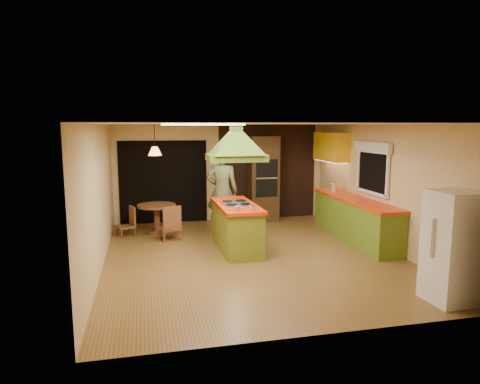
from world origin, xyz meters
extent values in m
plane|color=brown|center=(0.00, 0.00, 0.00)|extent=(6.50, 6.50, 0.00)
plane|color=beige|center=(0.00, 3.25, 1.25)|extent=(5.50, 0.00, 5.50)
plane|color=beige|center=(0.00, -3.25, 1.25)|extent=(5.50, 0.00, 5.50)
plane|color=beige|center=(-2.75, 0.00, 1.25)|extent=(0.00, 6.50, 6.50)
plane|color=beige|center=(2.75, 0.00, 1.25)|extent=(0.00, 6.50, 6.50)
plane|color=silver|center=(0.00, 0.00, 2.50)|extent=(6.50, 6.50, 0.00)
cube|color=#381E14|center=(1.25, 3.23, 1.25)|extent=(2.64, 0.03, 2.50)
cube|color=black|center=(-1.50, 3.23, 1.05)|extent=(2.20, 0.03, 2.10)
cube|color=olive|center=(2.45, 0.60, 0.43)|extent=(0.58, 3.00, 0.86)
cube|color=#E53807|center=(2.45, 0.60, 0.89)|extent=(0.62, 3.05, 0.06)
cube|color=yellow|center=(2.57, 2.20, 1.95)|extent=(0.34, 1.40, 0.70)
cube|color=black|center=(2.72, 0.40, 1.55)|extent=(0.03, 1.16, 0.96)
cube|color=white|center=(2.67, 0.40, 2.02)|extent=(0.10, 1.35, 0.22)
cube|color=white|center=(-1.10, -1.20, 2.48)|extent=(1.20, 0.60, 0.03)
cube|color=olive|center=(-0.21, 0.47, 0.44)|extent=(0.71, 1.79, 0.87)
cube|color=red|center=(-0.21, 0.47, 0.90)|extent=(0.77, 1.87, 0.06)
cube|color=silver|center=(-0.21, 0.47, 0.94)|extent=(0.55, 0.79, 0.02)
cube|color=#56741D|center=(-0.21, 0.47, 1.85)|extent=(1.14, 0.83, 0.13)
pyramid|color=#56741D|center=(-0.21, 0.47, 2.36)|extent=(1.14, 0.83, 0.45)
cube|color=#56741D|center=(-0.21, 0.47, 2.43)|extent=(0.22, 0.22, 0.13)
imported|color=#4F5B30|center=(-0.26, 1.75, 0.99)|extent=(0.82, 0.65, 1.98)
cube|color=white|center=(2.21, -2.72, 0.79)|extent=(0.68, 0.64, 1.59)
cube|color=#4B3318|center=(1.06, 2.95, 1.10)|extent=(0.76, 0.62, 2.20)
cube|color=black|center=(1.06, 2.65, 1.40)|extent=(0.57, 0.05, 0.45)
cube|color=black|center=(1.06, 2.65, 0.90)|extent=(0.57, 0.05, 0.45)
cylinder|color=brown|center=(-1.72, 2.17, 0.65)|extent=(0.89, 0.89, 0.05)
cylinder|color=brown|center=(-1.72, 2.17, 0.34)|extent=(0.14, 0.14, 0.62)
cylinder|color=brown|center=(-1.72, 2.17, 0.03)|extent=(0.50, 0.50, 0.05)
cone|color=#FF9E3F|center=(-1.72, 2.17, 1.90)|extent=(0.32, 0.32, 0.20)
cylinder|color=#FBEBCA|center=(2.40, 1.56, 1.02)|extent=(0.18, 0.18, 0.20)
cylinder|color=beige|center=(2.40, 1.54, 1.01)|extent=(0.17, 0.17, 0.19)
cylinder|color=beige|center=(2.40, 1.53, 1.00)|extent=(0.15, 0.15, 0.17)
camera|label=1|loc=(-1.98, -7.69, 2.47)|focal=32.00mm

